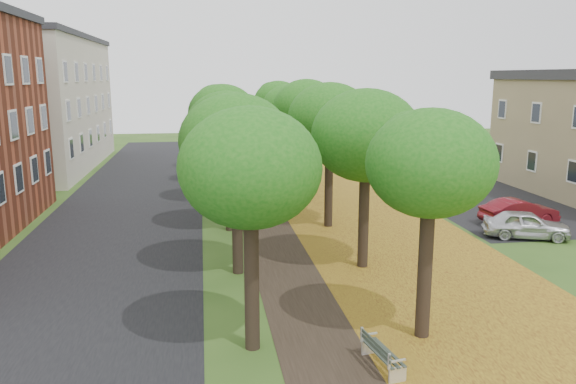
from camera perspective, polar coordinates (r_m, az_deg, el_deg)
name	(u,v)px	position (r m, az deg, el deg)	size (l,w,h in m)	color
ground	(332,342)	(16.09, 4.49, -14.95)	(120.00, 120.00, 0.00)	#2D4C19
street_asphalt	(124,219)	(30.15, -16.33, -2.62)	(8.00, 70.00, 0.01)	black
footpath	(268,213)	(30.06, -2.01, -2.19)	(3.20, 70.00, 0.01)	black
leaf_verge	(359,210)	(31.02, 7.20, -1.83)	(7.50, 70.00, 0.01)	#B49721
parking_lot	(494,201)	(35.16, 20.20, -0.87)	(9.00, 16.00, 0.01)	black
tree_row_west	(225,120)	(29.09, -6.43, 7.32)	(3.79, 33.79, 6.68)	black
tree_row_east	(317,119)	(29.68, 2.95, 7.46)	(3.79, 33.79, 6.68)	black
building_cream	(25,102)	(48.96, -25.14, 8.26)	(10.30, 20.30, 10.40)	beige
bench	(381,353)	(14.80, 9.44, -15.86)	(0.74, 1.69, 0.77)	#2B362D
car_silver	(526,224)	(27.59, 23.04, -3.04)	(1.50, 3.73, 1.27)	silver
car_red	(519,212)	(30.06, 22.42, -1.86)	(1.33, 3.81, 1.26)	maroon
car_grey	(442,185)	(35.51, 15.33, 0.65)	(1.86, 4.58, 1.33)	#303035
car_white	(443,187)	(35.36, 15.45, 0.54)	(2.09, 4.53, 1.26)	white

